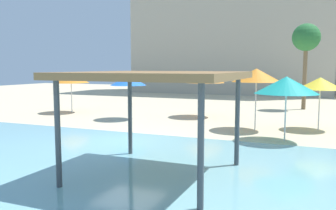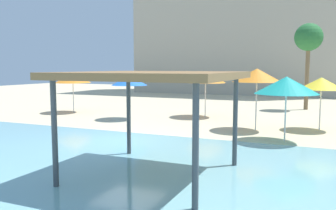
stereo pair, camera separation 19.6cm
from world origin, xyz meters
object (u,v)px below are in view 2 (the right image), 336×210
object	(u,v)px
shade_pavilion	(154,78)
palm_tree_1	(309,39)
beach_umbrella_orange_0	(257,75)
beach_umbrella_yellow_2	(321,84)
beach_umbrella_teal_5	(286,85)
beach_umbrella_orange_3	(206,77)
beach_umbrella_blue_6	(129,80)
beach_umbrella_orange_1	(73,78)

from	to	relation	value
shade_pavilion	palm_tree_1	bearing A→B (deg)	79.90
beach_umbrella_orange_0	beach_umbrella_yellow_2	distance (m)	3.06
shade_pavilion	beach_umbrella_teal_5	world-z (taller)	shade_pavilion
palm_tree_1	beach_umbrella_teal_5	bearing A→B (deg)	-91.72
beach_umbrella_orange_3	shade_pavilion	bearing A→B (deg)	-79.32
beach_umbrella_orange_0	beach_umbrella_blue_6	world-z (taller)	beach_umbrella_orange_0
beach_umbrella_orange_0	beach_umbrella_blue_6	size ratio (longest dim) A/B	1.16
beach_umbrella_orange_1	beach_umbrella_blue_6	xyz separation A→B (m)	(4.91, -1.21, -0.05)
beach_umbrella_orange_0	beach_umbrella_yellow_2	xyz separation A→B (m)	(2.78, 1.23, -0.39)
shade_pavilion	beach_umbrella_teal_5	bearing A→B (deg)	65.17
beach_umbrella_orange_1	beach_umbrella_teal_5	size ratio (longest dim) A/B	0.99
beach_umbrella_orange_1	beach_umbrella_teal_5	bearing A→B (deg)	-16.78
beach_umbrella_teal_5	beach_umbrella_blue_6	size ratio (longest dim) A/B	1.04
beach_umbrella_orange_3	beach_umbrella_teal_5	xyz separation A→B (m)	(5.05, -5.54, -0.11)
beach_umbrella_orange_0	beach_umbrella_blue_6	bearing A→B (deg)	174.34
beach_umbrella_orange_0	beach_umbrella_yellow_2	size ratio (longest dim) A/B	1.17
beach_umbrella_orange_0	beach_umbrella_orange_3	xyz separation A→B (m)	(-3.54, 3.35, -0.22)
beach_umbrella_orange_1	palm_tree_1	xyz separation A→B (m)	(14.01, 7.70, 2.62)
beach_umbrella_orange_1	shade_pavilion	bearing A→B (deg)	-43.52
beach_umbrella_teal_5	beach_umbrella_orange_1	bearing A→B (deg)	163.22
shade_pavilion	palm_tree_1	size ratio (longest dim) A/B	0.72
beach_umbrella_yellow_2	beach_umbrella_orange_0	bearing A→B (deg)	-156.18
beach_umbrella_orange_1	palm_tree_1	size ratio (longest dim) A/B	0.43
shade_pavilion	palm_tree_1	xyz separation A→B (m)	(3.20, 17.97, 2.22)
shade_pavilion	beach_umbrella_yellow_2	xyz separation A→B (m)	(4.11, 9.57, -0.46)
beach_umbrella_orange_0	palm_tree_1	xyz separation A→B (m)	(1.86, 9.63, 2.30)
beach_umbrella_yellow_2	beach_umbrella_teal_5	world-z (taller)	beach_umbrella_teal_5
beach_umbrella_blue_6	palm_tree_1	distance (m)	13.01
shade_pavilion	beach_umbrella_orange_3	xyz separation A→B (m)	(-2.21, 11.69, -0.30)
beach_umbrella_blue_6	beach_umbrella_orange_1	bearing A→B (deg)	166.20
shade_pavilion	beach_umbrella_orange_0	distance (m)	8.45
beach_umbrella_orange_3	beach_umbrella_teal_5	world-z (taller)	beach_umbrella_orange_3
shade_pavilion	beach_umbrella_orange_1	xyz separation A→B (m)	(-10.81, 10.27, -0.40)
beach_umbrella_orange_3	beach_umbrella_blue_6	xyz separation A→B (m)	(-3.69, -2.63, -0.15)
beach_umbrella_orange_0	beach_umbrella_yellow_2	world-z (taller)	beach_umbrella_orange_0
beach_umbrella_orange_0	palm_tree_1	distance (m)	10.07
beach_umbrella_blue_6	beach_umbrella_orange_0	bearing A→B (deg)	-5.66
beach_umbrella_yellow_2	beach_umbrella_teal_5	bearing A→B (deg)	-110.37
palm_tree_1	beach_umbrella_yellow_2	bearing A→B (deg)	-83.78
beach_umbrella_orange_0	beach_umbrella_orange_3	bearing A→B (deg)	136.60
shade_pavilion	beach_umbrella_blue_6	world-z (taller)	shade_pavilion
beach_umbrella_orange_0	beach_umbrella_teal_5	size ratio (longest dim) A/B	1.12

